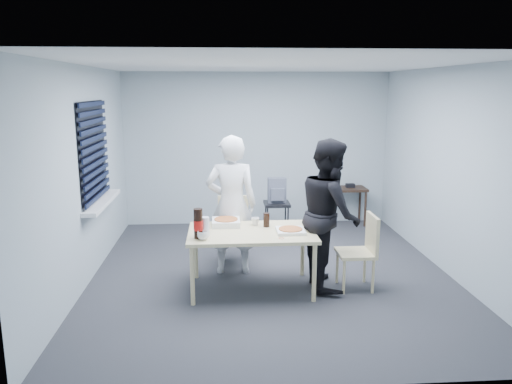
{
  "coord_description": "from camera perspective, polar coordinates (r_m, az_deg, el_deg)",
  "views": [
    {
      "loc": [
        -0.62,
        -6.01,
        2.33
      ],
      "look_at": [
        -0.19,
        0.1,
        1.05
      ],
      "focal_mm": 35.0,
      "sensor_mm": 36.0,
      "label": 1
    }
  ],
  "objects": [
    {
      "name": "pizza_box_b",
      "position": [
        5.75,
        3.96,
        -4.4
      ],
      "size": [
        0.32,
        0.32,
        0.05
      ],
      "rotation": [
        0.0,
        0.0,
        -0.42
      ],
      "color": "white",
      "rests_on": "dining_table"
    },
    {
      "name": "stool",
      "position": [
        7.91,
        2.39,
        -1.98
      ],
      "size": [
        0.4,
        0.4,
        0.56
      ],
      "color": "black",
      "rests_on": "ground"
    },
    {
      "name": "papers",
      "position": [
        8.66,
        8.37,
        0.49
      ],
      "size": [
        0.29,
        0.35,
        0.01
      ],
      "primitive_type": "cube",
      "rotation": [
        0.0,
        0.0,
        0.27
      ],
      "color": "white",
      "rests_on": "side_table"
    },
    {
      "name": "soda_bottle",
      "position": [
        5.52,
        -6.61,
        -3.65
      ],
      "size": [
        0.1,
        0.1,
        0.33
      ],
      "rotation": [
        0.0,
        0.0,
        -0.43
      ],
      "color": "black",
      "rests_on": "dining_table"
    },
    {
      "name": "chair_far",
      "position": [
        6.8,
        -2.59,
        -3.71
      ],
      "size": [
        0.42,
        0.42,
        0.89
      ],
      "color": "beige",
      "rests_on": "ground"
    },
    {
      "name": "side_table",
      "position": [
        8.71,
        9.32,
        -0.02
      ],
      "size": [
        0.97,
        0.43,
        0.65
      ],
      "color": "black",
      "rests_on": "ground"
    },
    {
      "name": "person_white",
      "position": [
        6.29,
        -2.82,
        -1.5
      ],
      "size": [
        0.65,
        0.42,
        1.77
      ],
      "primitive_type": "imported",
      "rotation": [
        0.0,
        0.0,
        3.14
      ],
      "color": "silver",
      "rests_on": "ground"
    },
    {
      "name": "backpack",
      "position": [
        7.84,
        2.41,
        0.15
      ],
      "size": [
        0.28,
        0.21,
        0.4
      ],
      "rotation": [
        0.0,
        0.0,
        -0.11
      ],
      "color": "slate",
      "rests_on": "stool"
    },
    {
      "name": "black_box",
      "position": [
        8.76,
        10.72,
        0.73
      ],
      "size": [
        0.18,
        0.15,
        0.06
      ],
      "primitive_type": "cube",
      "rotation": [
        0.0,
        0.0,
        0.39
      ],
      "color": "black",
      "rests_on": "side_table"
    },
    {
      "name": "cola_glass",
      "position": [
        5.94,
        1.2,
        -3.21
      ],
      "size": [
        0.08,
        0.08,
        0.17
      ],
      "primitive_type": "cylinder",
      "rotation": [
        0.0,
        0.0,
        0.08
      ],
      "color": "black",
      "rests_on": "dining_table"
    },
    {
      "name": "person_black",
      "position": [
        5.92,
        8.4,
        -2.46
      ],
      "size": [
        0.47,
        0.86,
        1.77
      ],
      "primitive_type": "imported",
      "rotation": [
        0.0,
        0.0,
        1.57
      ],
      "color": "black",
      "rests_on": "ground"
    },
    {
      "name": "mug_b",
      "position": [
        6.01,
        -0.08,
        -3.39
      ],
      "size": [
        0.1,
        0.1,
        0.09
      ],
      "primitive_type": "imported",
      "color": "white",
      "rests_on": "dining_table"
    },
    {
      "name": "pizza_box_a",
      "position": [
        6.02,
        -3.45,
        -3.45
      ],
      "size": [
        0.33,
        0.33,
        0.08
      ],
      "rotation": [
        0.0,
        0.0,
        0.41
      ],
      "color": "white",
      "rests_on": "dining_table"
    },
    {
      "name": "chair_right",
      "position": [
        6.01,
        12.12,
        -6.1
      ],
      "size": [
        0.42,
        0.42,
        0.89
      ],
      "color": "beige",
      "rests_on": "ground"
    },
    {
      "name": "room",
      "position": [
        6.66,
        -17.75,
        3.56
      ],
      "size": [
        5.0,
        5.0,
        5.0
      ],
      "color": "#303035",
      "rests_on": "ground"
    },
    {
      "name": "mug_a",
      "position": [
        5.48,
        -6.09,
        -4.96
      ],
      "size": [
        0.17,
        0.17,
        0.1
      ],
      "primitive_type": "imported",
      "rotation": [
        0.0,
        0.0,
        0.52
      ],
      "color": "white",
      "rests_on": "dining_table"
    },
    {
      "name": "dining_table",
      "position": [
        5.8,
        -0.51,
        -5.06
      ],
      "size": [
        1.46,
        0.92,
        0.71
      ],
      "color": "beige",
      "rests_on": "ground"
    },
    {
      "name": "rubber_band",
      "position": [
        5.52,
        2.91,
        -5.3
      ],
      "size": [
        0.08,
        0.08,
        0.0
      ],
      "primitive_type": "torus",
      "rotation": [
        0.0,
        0.0,
        0.42
      ],
      "color": "red",
      "rests_on": "dining_table"
    },
    {
      "name": "plastic_cups",
      "position": [
        5.59,
        -5.82,
        -3.96
      ],
      "size": [
        0.11,
        0.11,
        0.22
      ],
      "primitive_type": "cylinder",
      "rotation": [
        0.0,
        0.0,
        0.28
      ],
      "color": "silver",
      "rests_on": "dining_table"
    }
  ]
}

